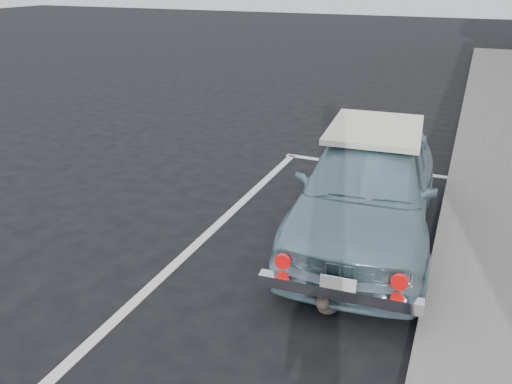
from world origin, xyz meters
TOP-DOWN VIEW (x-y plane):
  - pline_front at (0.50, 6.50)m, footprint 3.00×0.12m
  - pline_side at (-0.90, 3.00)m, footprint 0.12×7.00m
  - retro_coupe at (0.92, 4.07)m, footprint 1.91×4.09m
  - cat at (0.96, 2.32)m, footprint 0.29×0.50m

SIDE VIEW (x-z plane):
  - pline_front at x=0.50m, z-range 0.00..0.01m
  - pline_side at x=-0.90m, z-range 0.00..0.01m
  - cat at x=0.96m, z-range -0.01..0.26m
  - retro_coupe at x=0.92m, z-range 0.01..1.36m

